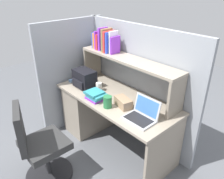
% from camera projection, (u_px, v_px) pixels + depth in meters
% --- Properties ---
extents(ground_plane, '(8.00, 8.00, 0.00)m').
position_uv_depth(ground_plane, '(115.00, 144.00, 3.03)').
color(ground_plane, '#595B60').
extents(desk, '(1.60, 0.70, 0.73)m').
position_uv_depth(desk, '(96.00, 108.00, 3.11)').
color(desk, gray).
rests_on(desk, ground_plane).
extents(cubicle_partition_rear, '(1.84, 0.05, 1.55)m').
position_uv_depth(cubicle_partition_rear, '(137.00, 85.00, 2.91)').
color(cubicle_partition_rear, gray).
rests_on(cubicle_partition_rear, ground_plane).
extents(cubicle_partition_left, '(0.05, 1.06, 1.55)m').
position_uv_depth(cubicle_partition_left, '(73.00, 74.00, 3.22)').
color(cubicle_partition_left, gray).
rests_on(cubicle_partition_left, ground_plane).
extents(overhead_hutch, '(1.44, 0.28, 0.45)m').
position_uv_depth(overhead_hutch, '(128.00, 66.00, 2.66)').
color(overhead_hutch, gray).
rests_on(overhead_hutch, desk).
extents(reference_books_on_shelf, '(0.40, 0.18, 0.29)m').
position_uv_depth(reference_books_on_shelf, '(105.00, 41.00, 2.84)').
color(reference_books_on_shelf, blue).
rests_on(reference_books_on_shelf, overhead_hutch).
extents(laptop, '(0.31, 0.26, 0.22)m').
position_uv_depth(laptop, '(142.00, 115.00, 2.26)').
color(laptop, '#B7BABF').
rests_on(laptop, desk).
extents(backpack, '(0.30, 0.22, 0.22)m').
position_uv_depth(backpack, '(84.00, 79.00, 2.93)').
color(backpack, black).
rests_on(backpack, desk).
extents(computer_mouse, '(0.06, 0.11, 0.03)m').
position_uv_depth(computer_mouse, '(73.00, 80.00, 3.10)').
color(computer_mouse, '#7299C6').
rests_on(computer_mouse, desk).
extents(paper_cup, '(0.08, 0.08, 0.11)m').
position_uv_depth(paper_cup, '(99.00, 87.00, 2.83)').
color(paper_cup, white).
rests_on(paper_cup, desk).
extents(tissue_box, '(0.24, 0.17, 0.10)m').
position_uv_depth(tissue_box, '(123.00, 102.00, 2.49)').
color(tissue_box, '#9E7F60').
rests_on(tissue_box, desk).
extents(snack_canister, '(0.10, 0.10, 0.14)m').
position_uv_depth(snack_canister, '(108.00, 102.00, 2.46)').
color(snack_canister, '#26723F').
rests_on(snack_canister, desk).
extents(desk_book_stack, '(0.26, 0.20, 0.10)m').
position_uv_depth(desk_book_stack, '(95.00, 95.00, 2.64)').
color(desk_book_stack, purple).
rests_on(desk_book_stack, desk).
extents(office_chair, '(0.52, 0.54, 0.93)m').
position_uv_depth(office_chair, '(40.00, 150.00, 2.36)').
color(office_chair, black).
rests_on(office_chair, ground_plane).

